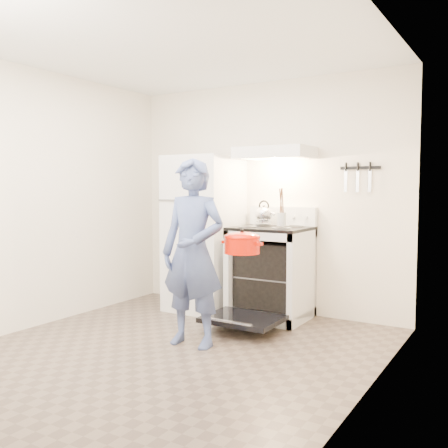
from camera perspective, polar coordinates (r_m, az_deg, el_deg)
The scene contains 15 objects.
floor at distance 4.22m, azimuth -6.68°, elevation -14.58°, with size 3.60×3.60×0.00m, color brown.
back_wall at distance 5.53m, azimuth 4.75°, elevation 3.08°, with size 3.20×0.02×2.50m, color #EEE1CB.
refrigerator at distance 5.53m, azimuth -2.29°, elevation -1.06°, with size 0.70×0.70×1.70m, color silver.
stove_body at distance 5.21m, azimuth 5.37°, elevation -5.73°, with size 0.76×0.65×0.92m, color silver.
cooktop at distance 5.15m, azimuth 5.41°, elevation -0.51°, with size 0.76×0.65×0.03m, color black.
backsplash at distance 5.40m, azimuth 6.73°, elevation 0.92°, with size 0.76×0.07×0.20m, color silver.
oven_door at distance 4.76m, azimuth 2.17°, elevation -10.78°, with size 0.70×0.54×0.04m, color black.
oven_rack at distance 5.21m, azimuth 5.37°, elevation -5.94°, with size 0.60×0.52×0.01m, color slate.
range_hood at distance 5.21m, azimuth 5.83°, elevation 8.07°, with size 0.76×0.50×0.12m, color silver.
knife_strip at distance 5.13m, azimuth 15.31°, elevation 6.22°, with size 0.40×0.02×0.03m, color black.
pizza_stone at distance 5.27m, azimuth 5.84°, elevation -5.69°, with size 0.32×0.32×0.02m, color olive.
tea_kettle at distance 5.28m, azimuth 4.58°, elevation 1.23°, with size 0.22×0.18×0.27m, color silver, non-canonical shape.
utensil_jar at distance 4.93m, azimuth 6.59°, elevation 0.56°, with size 0.09×0.09×0.13m, color silver.
person at distance 4.26m, azimuth -3.57°, elevation -3.29°, with size 0.58×0.38×1.60m, color navy.
dutch_oven at distance 4.23m, azimuth 2.07°, elevation -2.44°, with size 0.37×0.30×0.24m, color red, non-canonical shape.
Camera 1 is at (2.46, -3.15, 1.35)m, focal length 40.00 mm.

